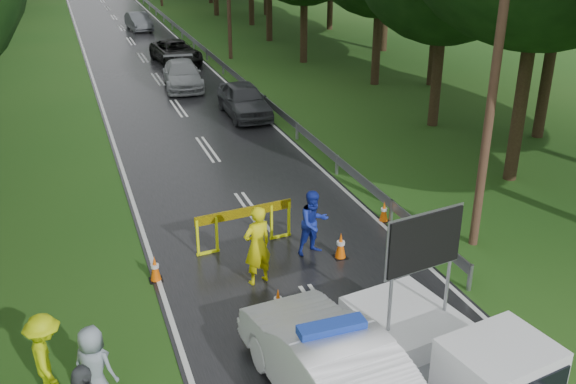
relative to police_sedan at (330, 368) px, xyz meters
name	(u,v)px	position (x,y,z in m)	size (l,w,h in m)	color
ground	(328,320)	(1.04, 2.51, -0.83)	(160.00, 160.00, 0.00)	#1D4D16
road	(143,58)	(1.04, 32.51, -0.82)	(7.00, 140.00, 0.02)	black
guardrail	(201,46)	(4.74, 32.18, -0.28)	(0.12, 60.06, 0.70)	gray
utility_pole_near	(497,62)	(6.24, 4.51, 4.23)	(1.40, 0.24, 10.00)	#492F22
police_sedan	(330,368)	(0.00, 0.00, 0.00)	(2.24, 5.17, 1.82)	white
work_truck	(454,357)	(2.23, -0.57, 0.09)	(2.50, 4.48, 3.39)	gray
barrier	(244,217)	(0.24, 6.51, 0.04)	(2.78, 0.36, 1.15)	#F0FE0D
officer	(257,246)	(0.02, 4.56, 0.20)	(0.75, 0.49, 2.07)	yellow
civilian	(314,223)	(1.87, 5.51, 0.07)	(0.88, 0.68, 1.80)	#192CA5
bystander_left	(47,358)	(-4.86, 1.96, 0.07)	(1.17, 0.67, 1.81)	#C3DB0B
bystander_right	(94,368)	(-4.05, 1.45, 0.02)	(0.83, 0.54, 1.70)	gray
queue_car_first	(244,100)	(3.64, 18.36, -0.09)	(1.75, 4.35, 1.48)	#393B40
queue_car_second	(182,75)	(2.02, 24.36, -0.16)	(1.87, 4.61, 1.34)	#AAACB2
queue_car_third	(176,52)	(2.80, 30.36, -0.16)	(2.24, 4.85, 1.35)	black
queue_car_fourth	(139,21)	(2.26, 43.05, -0.16)	(1.43, 4.09, 1.35)	#414448
cone_center	(278,302)	(0.04, 3.09, -0.51)	(0.32, 0.32, 0.67)	black
cone_far	(341,246)	(2.44, 5.01, -0.47)	(0.35, 0.35, 0.75)	black
cone_left_mid	(155,269)	(-2.36, 5.51, -0.50)	(0.33, 0.33, 0.69)	black
cone_right	(384,212)	(4.54, 6.59, -0.52)	(0.31, 0.31, 0.65)	black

